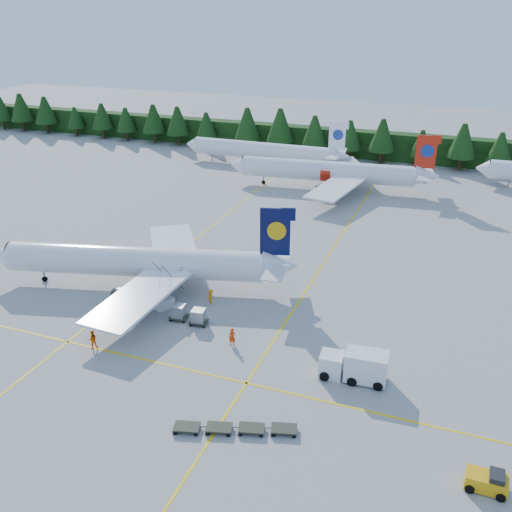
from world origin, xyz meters
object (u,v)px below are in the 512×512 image
(airliner_navy, at_px, (130,262))
(service_truck, at_px, (354,365))
(airstairs, at_px, (158,296))
(baggage_tug, at_px, (488,481))
(airliner_red, at_px, (323,171))

(airliner_navy, bearing_deg, service_truck, -31.85)
(airstairs, xyz_separation_m, baggage_tug, (36.30, -16.41, -0.06))
(airliner_navy, bearing_deg, baggage_tug, -39.16)
(baggage_tug, bearing_deg, service_truck, 141.41)
(airliner_navy, distance_m, baggage_tug, 45.75)
(airliner_navy, height_order, airstairs, airliner_navy)
(airliner_navy, bearing_deg, airliner_red, 61.66)
(airliner_red, xyz_separation_m, airstairs, (-6.64, -50.74, -2.49))
(airstairs, bearing_deg, airliner_red, 104.53)
(airliner_navy, xyz_separation_m, airstairs, (5.22, -2.65, -2.44))
(airliner_navy, relative_size, baggage_tug, 12.42)
(airliner_red, bearing_deg, baggage_tug, -72.29)
(airstairs, bearing_deg, service_truck, 6.83)
(airliner_navy, height_order, service_truck, airliner_navy)
(airliner_navy, height_order, baggage_tug, airliner_navy)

